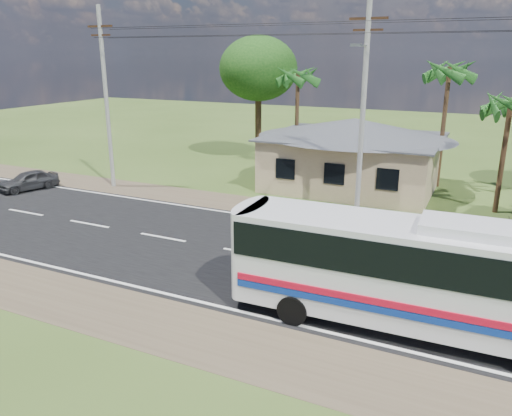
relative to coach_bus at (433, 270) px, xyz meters
The scene contains 11 objects.
ground 8.73m from the coach_bus, 156.29° to the left, with size 120.00×120.00×0.00m, color #344A1A.
road 8.72m from the coach_bus, 156.29° to the left, with size 120.00×16.00×0.03m.
house 17.74m from the coach_bus, 112.37° to the left, with size 12.40×10.00×5.00m.
utility_poles 11.70m from the coach_bus, 117.20° to the left, with size 32.80×2.22×11.00m.
palm_near 14.95m from the coach_bus, 83.07° to the left, with size 2.80×2.80×6.70m.
palm_mid 19.64m from the coach_bus, 95.29° to the left, with size 2.80×2.80×8.20m.
palm_far 23.14m from the coach_bus, 121.20° to the left, with size 2.80×2.80×7.70m.
tree_behind_house 27.04m from the coach_bus, 126.35° to the left, with size 6.00×6.00×9.61m.
coach_bus is the anchor object (origin of this frame).
motorcycle 11.02m from the coach_bus, 79.96° to the left, with size 0.56×1.62×0.85m, color black.
small_car 25.97m from the coach_bus, 164.48° to the left, with size 1.44×3.58×1.22m, color #29292B.
Camera 1 is at (8.80, -17.91, 8.25)m, focal length 35.00 mm.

